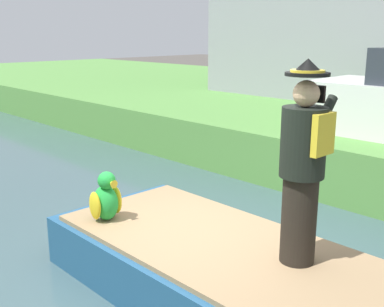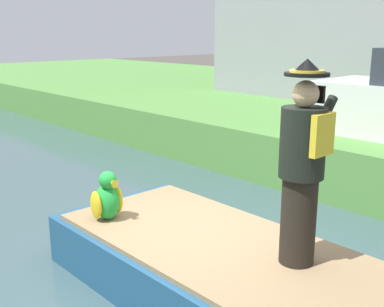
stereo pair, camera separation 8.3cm
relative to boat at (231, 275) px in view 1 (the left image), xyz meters
The scene contains 5 objects.
ground_plane 0.81m from the boat, 90.00° to the left, with size 80.00×80.00×0.00m, color #4C4742.
canal_water 0.78m from the boat, 90.00° to the left, with size 6.43×48.00×0.10m, color #3D565B.
boat is the anchor object (origin of this frame).
person_pirate 1.40m from the boat, 70.25° to the right, with size 0.61×0.42×1.85m.
parrot_plush 1.63m from the boat, 108.60° to the left, with size 0.36×0.35×0.57m.
Camera 1 is at (-3.29, -3.58, 2.78)m, focal length 44.78 mm.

